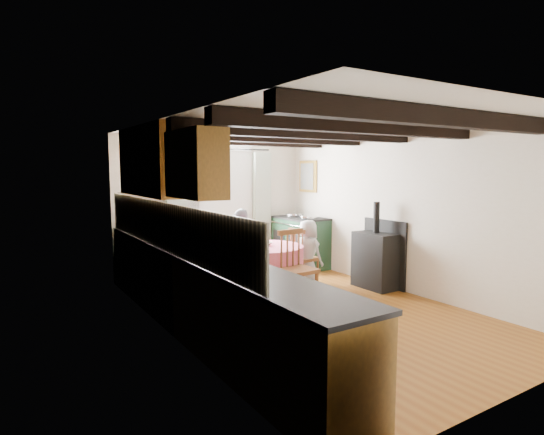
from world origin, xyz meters
TOP-DOWN VIEW (x-y plane):
  - floor at (0.00, 0.00)m, footprint 3.60×5.50m
  - ceiling at (0.00, 0.00)m, footprint 3.60×5.50m
  - wall_back at (0.00, 2.75)m, footprint 3.60×0.00m
  - wall_front at (0.00, -2.75)m, footprint 3.60×0.00m
  - wall_left at (-1.80, 0.00)m, footprint 0.00×5.50m
  - wall_right at (1.80, 0.00)m, footprint 0.00×5.50m
  - beam_a at (0.00, -2.00)m, footprint 3.60×0.16m
  - beam_b at (0.00, -1.00)m, footprint 3.60×0.16m
  - beam_c at (0.00, 0.00)m, footprint 3.60×0.16m
  - beam_d at (0.00, 1.00)m, footprint 3.60×0.16m
  - beam_e at (0.00, 2.00)m, footprint 3.60×0.16m
  - splash_left at (-1.78, 0.30)m, footprint 0.02×4.50m
  - splash_back at (-1.00, 2.73)m, footprint 1.40×0.02m
  - base_cabinet_left at (-1.50, 0.00)m, footprint 0.60×5.30m
  - base_cabinet_back at (-1.05, 2.45)m, footprint 1.30×0.60m
  - worktop_left at (-1.48, 0.00)m, footprint 0.64×5.30m
  - worktop_back at (-1.05, 2.43)m, footprint 1.30×0.64m
  - wall_cabinet_glass at (-1.63, 1.20)m, footprint 0.34×1.80m
  - wall_cabinet_solid at (-1.63, -0.30)m, footprint 0.34×0.90m
  - window_frame at (0.10, 2.73)m, footprint 1.34×0.03m
  - window_pane at (0.10, 2.74)m, footprint 1.20×0.01m
  - curtain_left at (-0.75, 2.65)m, footprint 0.35×0.10m
  - curtain_right at (0.95, 2.65)m, footprint 0.35×0.10m
  - curtain_rod at (0.10, 2.65)m, footprint 2.00×0.03m
  - wall_picture at (1.77, 2.30)m, footprint 0.04×0.50m
  - wall_plate at (1.05, 2.72)m, footprint 0.30×0.02m
  - rug at (-0.00, 1.01)m, footprint 1.80×1.40m
  - dining_table at (-0.00, 1.01)m, footprint 1.17×1.17m
  - chair_near at (0.08, 0.25)m, footprint 0.47×0.49m
  - chair_left at (-0.70, 1.10)m, footprint 0.50×0.49m
  - chair_right at (0.78, 1.06)m, footprint 0.43×0.42m
  - aga_range at (1.47, 2.12)m, footprint 0.68×1.05m
  - cast_iron_stove at (1.58, 0.29)m, footprint 0.40×0.67m
  - child_far at (0.01, 1.78)m, footprint 0.50×0.39m
  - child_right at (0.79, 0.98)m, footprint 0.45×0.58m
  - bowl_a at (0.04, 1.05)m, footprint 0.23×0.23m
  - bowl_b at (-0.25, 0.78)m, footprint 0.20×0.20m
  - cup at (-0.10, 1.04)m, footprint 0.13×0.13m
  - canister_tall at (-1.35, 2.53)m, footprint 0.13×0.13m
  - canister_wide at (-1.08, 2.50)m, footprint 0.17×0.17m

SIDE VIEW (x-z plane):
  - floor at x=0.00m, z-range 0.00..0.00m
  - rug at x=0.00m, z-range 0.00..0.01m
  - dining_table at x=0.00m, z-range 0.00..0.70m
  - base_cabinet_left at x=-1.50m, z-range 0.00..0.88m
  - base_cabinet_back at x=-1.05m, z-range 0.00..0.88m
  - chair_right at x=0.78m, z-range 0.00..0.92m
  - chair_left at x=-0.70m, z-range 0.00..0.92m
  - aga_range at x=1.47m, z-range 0.00..0.97m
  - chair_near at x=0.08m, z-range 0.00..1.02m
  - child_right at x=0.79m, z-range 0.00..1.05m
  - child_far at x=0.01m, z-range 0.00..1.21m
  - cast_iron_stove at x=1.58m, z-range 0.00..1.35m
  - bowl_a at x=0.04m, z-range 0.70..0.75m
  - bowl_b at x=-0.25m, z-range 0.70..0.76m
  - cup at x=-0.10m, z-range 0.70..0.79m
  - worktop_left at x=-1.48m, z-range 0.88..0.92m
  - worktop_back at x=-1.05m, z-range 0.88..0.92m
  - canister_wide at x=-1.08m, z-range 0.92..1.11m
  - canister_tall at x=-1.35m, z-range 0.92..1.14m
  - curtain_left at x=-0.75m, z-range 0.05..2.15m
  - curtain_right at x=0.95m, z-range 0.05..2.15m
  - wall_back at x=0.00m, z-range 0.00..2.40m
  - wall_front at x=0.00m, z-range 0.00..2.40m
  - wall_left at x=-1.80m, z-range 0.00..2.40m
  - wall_right at x=1.80m, z-range 0.00..2.40m
  - splash_left at x=-1.78m, z-range 0.92..1.48m
  - splash_back at x=-1.00m, z-range 0.92..1.48m
  - window_frame at x=0.10m, z-range 0.83..2.37m
  - window_pane at x=0.10m, z-range 0.90..2.30m
  - wall_picture at x=1.77m, z-range 1.40..2.00m
  - wall_plate at x=1.05m, z-range 1.55..1.85m
  - wall_cabinet_solid at x=-1.63m, z-range 1.55..2.25m
  - wall_cabinet_glass at x=-1.63m, z-range 1.50..2.40m
  - curtain_rod at x=0.10m, z-range 2.19..2.22m
  - beam_a at x=0.00m, z-range 2.23..2.39m
  - beam_b at x=0.00m, z-range 2.23..2.39m
  - beam_c at x=0.00m, z-range 2.23..2.39m
  - beam_d at x=0.00m, z-range 2.23..2.39m
  - beam_e at x=0.00m, z-range 2.23..2.39m
  - ceiling at x=0.00m, z-range 2.40..2.40m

